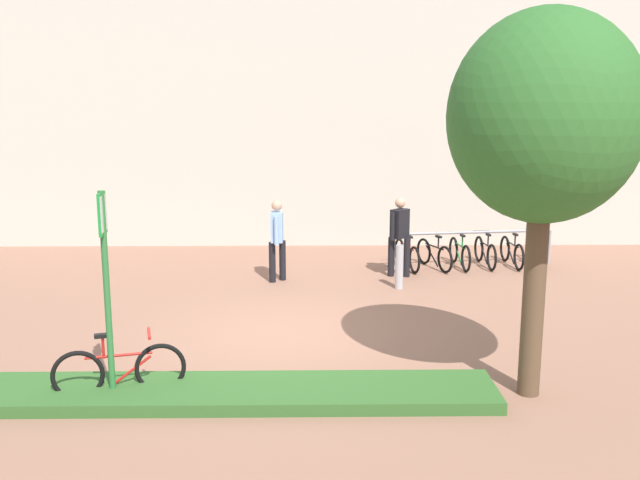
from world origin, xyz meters
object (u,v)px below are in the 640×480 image
tree_sidewalk (545,119)px  bike_rack_cluster (473,252)px  parking_sign_post (105,267)px  bike_at_sign (120,370)px  bollard_steel (399,267)px  person_casual_tan (277,235)px  person_suited_dark (400,232)px

tree_sidewalk → bike_rack_cluster: tree_sidewalk is taller
parking_sign_post → bike_at_sign: parking_sign_post is taller
tree_sidewalk → bollard_steel: (-1.03, 5.20, -3.07)m
parking_sign_post → bollard_steel: parking_sign_post is taller
tree_sidewalk → parking_sign_post: (-5.34, -0.11, -1.78)m
tree_sidewalk → person_casual_tan: tree_sidewalk is taller
parking_sign_post → bike_rack_cluster: parking_sign_post is taller
bike_rack_cluster → bollard_steel: (-1.92, -1.89, 0.10)m
bike_at_sign → person_casual_tan: bearing=73.3°
tree_sidewalk → person_casual_tan: bearing=121.0°
person_suited_dark → person_casual_tan: size_ratio=1.00×
bike_at_sign → person_suited_dark: person_suited_dark is taller
tree_sidewalk → person_suited_dark: size_ratio=2.81×
bike_at_sign → bike_rack_cluster: (6.16, 7.08, -0.00)m
bike_rack_cluster → person_casual_tan: bearing=-164.3°
person_suited_dark → person_casual_tan: bearing=-172.1°
parking_sign_post → bike_at_sign: size_ratio=1.63×
bike_at_sign → bollard_steel: size_ratio=1.83×
tree_sidewalk → person_suited_dark: 6.76m
tree_sidewalk → person_suited_dark: bearing=98.4°
parking_sign_post → person_casual_tan: bearing=73.0°
bike_rack_cluster → person_casual_tan: person_casual_tan is taller
bollard_steel → parking_sign_post: bearing=-129.1°
parking_sign_post → person_casual_tan: size_ratio=1.56×
tree_sidewalk → parking_sign_post: tree_sidewalk is taller
parking_sign_post → bollard_steel: size_ratio=2.98×
bike_rack_cluster → parking_sign_post: bearing=-130.9°
tree_sidewalk → bike_rack_cluster: size_ratio=1.30×
person_suited_dark → bollard_steel: bearing=-96.8°
parking_sign_post → bike_rack_cluster: (6.23, 7.20, -1.39)m
bike_at_sign → bollard_steel: bollard_steel is taller
parking_sign_post → bollard_steel: 6.96m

